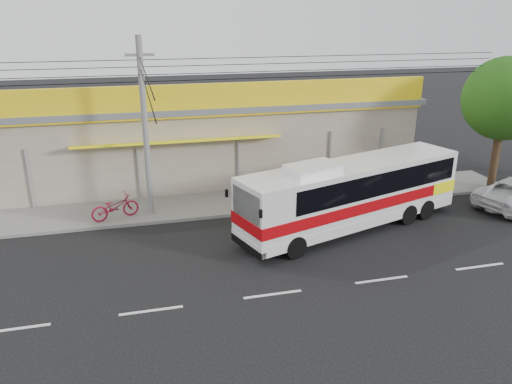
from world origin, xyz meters
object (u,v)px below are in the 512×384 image
motorbike_red (115,207)px  utility_pole (141,70)px  coach_bus (355,190)px  tree_near (508,102)px

motorbike_red → utility_pole: utility_pole is taller
coach_bus → utility_pole: size_ratio=0.32×
motorbike_red → utility_pole: size_ratio=0.06×
utility_pole → tree_near: 17.93m
tree_near → utility_pole: bearing=177.9°
utility_pole → tree_near: size_ratio=4.92×
coach_bus → tree_near: tree_near is taller
motorbike_red → tree_near: 19.81m
utility_pole → tree_near: bearing=-2.1°
coach_bus → motorbike_red: size_ratio=5.04×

